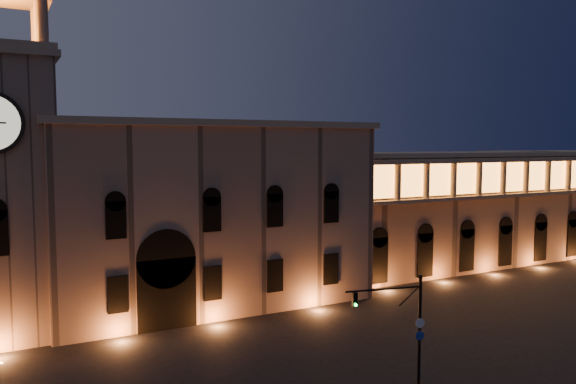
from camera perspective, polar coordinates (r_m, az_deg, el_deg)
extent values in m
plane|color=black|center=(38.82, 6.89, -18.64)|extent=(160.00, 160.00, 0.00)
cube|color=#8A6D5A|center=(54.88, -7.91, -2.48)|extent=(30.00, 12.00, 17.00)
cube|color=gray|center=(54.47, -8.02, 6.74)|extent=(30.80, 12.80, 0.60)
cube|color=black|center=(49.10, -12.38, -9.96)|extent=(5.00, 1.40, 6.00)
cylinder|color=black|center=(48.42, -12.44, -6.52)|extent=(5.00, 1.40, 5.00)
cube|color=orange|center=(48.96, -12.31, -10.24)|extent=(4.20, 0.20, 5.00)
cylinder|color=gray|center=(47.61, -23.66, 16.14)|extent=(0.76, 0.76, 4.20)
cylinder|color=gray|center=(55.06, -24.23, 14.52)|extent=(0.76, 0.76, 4.20)
cylinder|color=gray|center=(51.33, -23.97, 15.27)|extent=(0.76, 0.76, 4.20)
cube|color=#856855|center=(75.12, 16.77, -1.83)|extent=(40.00, 10.00, 14.00)
cube|color=gray|center=(74.65, 16.90, 3.71)|extent=(40.60, 10.60, 0.50)
cube|color=gray|center=(71.09, 19.91, -0.42)|extent=(40.00, 1.20, 0.40)
cube|color=gray|center=(70.85, 20.01, 3.05)|extent=(40.00, 1.40, 0.50)
cube|color=orange|center=(71.30, 19.64, 1.38)|extent=(38.00, 0.15, 3.60)
cylinder|color=gray|center=(58.94, 8.05, 0.95)|extent=(0.70, 0.70, 4.00)
cylinder|color=gray|center=(61.35, 11.09, 1.06)|extent=(0.70, 0.70, 4.00)
cylinder|color=gray|center=(63.92, 13.89, 1.15)|extent=(0.70, 0.70, 4.00)
cylinder|color=gray|center=(66.63, 16.47, 1.24)|extent=(0.70, 0.70, 4.00)
cylinder|color=gray|center=(69.47, 18.85, 1.32)|extent=(0.70, 0.70, 4.00)
cylinder|color=gray|center=(72.42, 21.03, 1.39)|extent=(0.70, 0.70, 4.00)
cylinder|color=gray|center=(75.46, 23.04, 1.45)|extent=(0.70, 0.70, 4.00)
cylinder|color=gray|center=(78.59, 24.89, 1.51)|extent=(0.70, 0.70, 4.00)
cylinder|color=gray|center=(81.80, 26.60, 1.56)|extent=(0.70, 0.70, 4.00)
cube|color=#856855|center=(98.55, 25.18, -0.55)|extent=(20.00, 12.00, 14.00)
cylinder|color=black|center=(37.51, 13.21, -13.80)|extent=(0.20, 0.20, 7.07)
sphere|color=black|center=(36.52, 13.32, -8.39)|extent=(0.28, 0.28, 0.28)
cylinder|color=black|center=(35.53, 9.70, -9.70)|extent=(4.97, 1.14, 0.12)
cube|color=black|center=(34.89, 6.79, -10.80)|extent=(0.35, 0.34, 0.86)
cylinder|color=#0CE53F|center=(34.83, 6.89, -11.31)|extent=(0.19, 0.12, 0.18)
cylinder|color=silver|center=(37.15, 13.27, -12.84)|extent=(0.60, 0.16, 0.61)
cylinder|color=navy|center=(37.40, 13.25, -14.02)|extent=(0.60, 0.16, 0.61)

